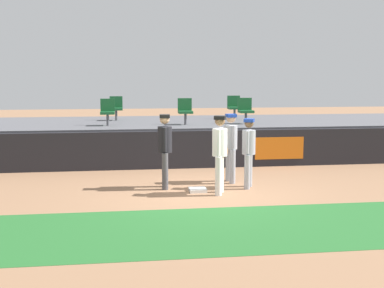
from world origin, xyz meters
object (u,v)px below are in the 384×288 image
at_px(player_fielder_home, 220,149).
at_px(seat_front_left, 108,111).
at_px(player_coach_visitor, 231,143).
at_px(seat_back_right, 234,106).
at_px(seat_back_left, 116,107).
at_px(first_base, 198,190).
at_px(player_umpire, 165,146).
at_px(seat_front_right, 245,109).
at_px(seat_front_center, 185,110).
at_px(player_runner_visitor, 249,148).

relative_size(player_fielder_home, seat_front_left, 2.16).
height_order(player_coach_visitor, seat_back_right, seat_back_right).
xyz_separation_m(player_coach_visitor, seat_back_left, (-2.97, 5.37, 0.61)).
bearing_deg(first_base, player_umpire, 147.10).
distance_m(player_fielder_home, seat_back_left, 7.04).
height_order(first_base, seat_front_right, seat_front_right).
relative_size(first_base, seat_front_right, 0.48).
relative_size(player_umpire, seat_front_left, 2.14).
relative_size(player_coach_visitor, seat_front_center, 2.09).
bearing_deg(seat_front_left, player_coach_visitor, -48.10).
relative_size(player_coach_visitor, seat_front_left, 2.09).
distance_m(first_base, seat_front_center, 4.77).
bearing_deg(player_umpire, seat_front_right, 147.83).
relative_size(seat_back_right, seat_front_center, 1.00).
bearing_deg(player_fielder_home, seat_front_center, -157.77).
relative_size(player_fielder_home, seat_back_right, 2.16).
relative_size(player_umpire, seat_back_right, 2.14).
relative_size(seat_front_left, seat_front_center, 1.00).
xyz_separation_m(seat_front_right, seat_front_center, (-1.99, -0.00, -0.00)).
xyz_separation_m(player_fielder_home, seat_front_left, (-2.70, 4.78, 0.58)).
relative_size(first_base, player_coach_visitor, 0.23).
bearing_deg(player_runner_visitor, player_coach_visitor, -132.05).
bearing_deg(seat_back_left, seat_front_center, -38.90).
relative_size(player_runner_visitor, player_umpire, 0.94).
bearing_deg(player_umpire, first_base, 61.39).
bearing_deg(seat_front_right, player_umpire, -126.46).
height_order(player_fielder_home, seat_front_right, seat_front_right).
height_order(player_runner_visitor, player_coach_visitor, player_coach_visitor).
height_order(seat_front_right, seat_front_left, same).
relative_size(player_runner_visitor, seat_front_right, 2.02).
relative_size(seat_front_right, seat_back_left, 1.00).
relative_size(seat_front_right, seat_back_right, 1.00).
height_order(seat_front_right, seat_front_center, same).
bearing_deg(seat_back_right, seat_front_left, -158.10).
distance_m(player_runner_visitor, seat_front_right, 4.41).
height_order(first_base, seat_front_center, seat_front_center).
distance_m(player_runner_visitor, seat_front_center, 4.43).
bearing_deg(seat_front_center, player_runner_visitor, -76.30).
bearing_deg(player_coach_visitor, seat_front_center, -175.86).
xyz_separation_m(first_base, seat_back_left, (-1.98, 6.29, 1.59)).
bearing_deg(seat_front_center, player_fielder_home, -87.26).
xyz_separation_m(player_fielder_home, player_runner_visitor, (0.81, 0.52, -0.07)).
xyz_separation_m(first_base, seat_front_right, (2.24, 4.49, 1.59)).
bearing_deg(player_umpire, player_fielder_home, 62.17).
bearing_deg(seat_back_left, seat_front_left, -97.47).
height_order(player_umpire, seat_back_right, seat_back_right).
bearing_deg(first_base, player_fielder_home, -30.90).
distance_m(player_coach_visitor, seat_front_center, 3.70).
height_order(seat_front_left, seat_back_left, same).
relative_size(player_coach_visitor, seat_front_right, 2.09).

